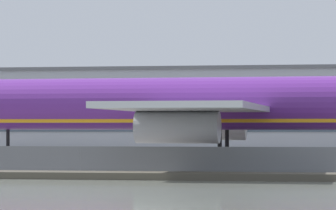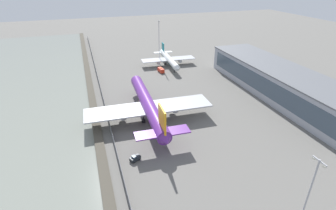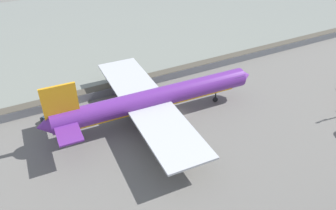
% 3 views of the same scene
% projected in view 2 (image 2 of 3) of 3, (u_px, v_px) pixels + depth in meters
% --- Properties ---
extents(ground_plane, '(500.00, 500.00, 0.00)m').
position_uv_depth(ground_plane, '(147.00, 109.00, 106.26)').
color(ground_plane, '#66635E').
extents(shoreline_seawall, '(320.00, 3.00, 0.50)m').
position_uv_depth(shoreline_seawall, '(95.00, 117.00, 100.42)').
color(shoreline_seawall, '#474238').
rests_on(shoreline_seawall, ground).
extents(perimeter_fence, '(280.00, 0.10, 2.21)m').
position_uv_depth(perimeter_fence, '(107.00, 113.00, 101.29)').
color(perimeter_fence, slate).
rests_on(perimeter_fence, ground).
extents(cargo_jet_purple, '(54.12, 46.74, 14.64)m').
position_uv_depth(cargo_jet_purple, '(148.00, 105.00, 97.48)').
color(cargo_jet_purple, '#602889').
rests_on(cargo_jet_purple, ground).
extents(passenger_jet_white_teal, '(36.97, 31.87, 10.37)m').
position_uv_depth(passenger_jet_white_teal, '(169.00, 59.00, 153.96)').
color(passenger_jet_white_teal, white).
rests_on(passenger_jet_white_teal, ground).
extents(baggage_tug, '(2.87, 3.58, 1.80)m').
position_uv_depth(baggage_tug, '(135.00, 158.00, 77.16)').
color(baggage_tug, '#1E2328').
rests_on(baggage_tug, ground).
extents(ops_van, '(5.40, 2.67, 2.48)m').
position_uv_depth(ops_van, '(161.00, 70.00, 144.79)').
color(ops_van, red).
rests_on(ops_van, ground).
extents(terminal_building, '(86.98, 21.49, 12.38)m').
position_uv_depth(terminal_building, '(281.00, 82.00, 116.01)').
color(terminal_building, '#9EA3AD').
rests_on(terminal_building, ground).
extents(apron_light_mast_apron_west, '(3.20, 0.40, 19.62)m').
position_uv_depth(apron_light_mast_apron_west, '(308.00, 195.00, 51.07)').
color(apron_light_mast_apron_west, '#A8A8AD').
rests_on(apron_light_mast_apron_west, ground).
extents(apron_light_mast_apron_east, '(3.20, 0.40, 25.30)m').
position_uv_depth(apron_light_mast_apron_east, '(159.00, 41.00, 152.76)').
color(apron_light_mast_apron_east, '#A8A8AD').
rests_on(apron_light_mast_apron_east, ground).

